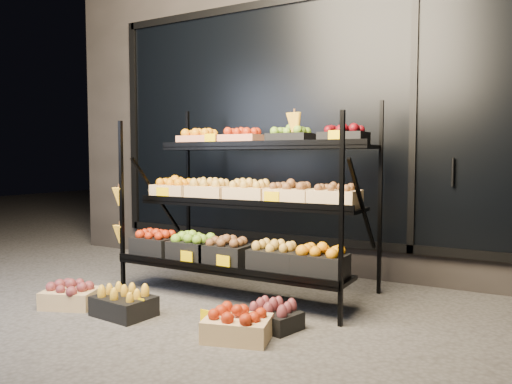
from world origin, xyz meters
The scene contains 9 objects.
ground centered at (0.00, 0.00, 0.00)m, with size 24.00×24.00×0.00m, color #514F4C.
building centered at (0.00, 2.59, 1.75)m, with size 6.00×2.08×3.50m.
display_rack centered at (0.00, 0.60, 0.79)m, with size 2.18×1.02×1.68m.
tag_floor_a centered at (-0.31, -0.40, 0.06)m, with size 0.13×0.01×0.12m, color #FBC900.
tag_floor_b centered at (0.31, -0.40, 0.06)m, with size 0.13×0.01×0.12m, color #FBC900.
floor_crate_left centered at (-0.99, -0.43, 0.09)m, with size 0.48×0.42×0.20m.
floor_crate_midleft centered at (-0.46, -0.39, 0.10)m, with size 0.46×0.36×0.21m.
floor_crate_midright centered at (0.53, -0.39, 0.10)m, with size 0.49×0.41×0.21m.
floor_crate_right centered at (0.63, -0.08, 0.09)m, with size 0.41×0.34×0.19m.
Camera 1 is at (2.19, -3.08, 1.18)m, focal length 35.00 mm.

